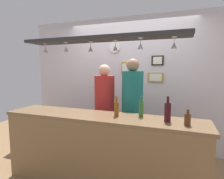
# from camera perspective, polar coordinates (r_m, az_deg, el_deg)

# --- Properties ---
(ground_plane) EXTENTS (8.00, 8.00, 0.00)m
(ground_plane) POSITION_cam_1_polar(r_m,az_deg,el_deg) (3.18, -0.69, -23.60)
(ground_plane) COLOR olive
(back_wall) EXTENTS (4.40, 0.06, 2.60)m
(back_wall) POSITION_cam_1_polar(r_m,az_deg,el_deg) (3.81, 5.27, 2.05)
(back_wall) COLOR silver
(back_wall) RESTS_ON ground_plane
(bar_counter) EXTENTS (2.70, 0.55, 0.97)m
(bar_counter) POSITION_cam_1_polar(r_m,az_deg,el_deg) (2.47, -5.08, -15.70)
(bar_counter) COLOR brown
(bar_counter) RESTS_ON ground_plane
(overhead_glass_rack) EXTENTS (2.20, 0.36, 0.04)m
(overhead_glass_rack) POSITION_cam_1_polar(r_m,az_deg,el_deg) (2.50, -3.32, 15.15)
(overhead_glass_rack) COLOR black
(hanging_wineglass_far_left) EXTENTS (0.07, 0.07, 0.13)m
(hanging_wineglass_far_left) POSITION_cam_1_polar(r_m,az_deg,el_deg) (2.94, -19.58, 11.29)
(hanging_wineglass_far_left) COLOR silver
(hanging_wineglass_far_left) RESTS_ON overhead_glass_rack
(hanging_wineglass_left) EXTENTS (0.07, 0.07, 0.13)m
(hanging_wineglass_left) POSITION_cam_1_polar(r_m,az_deg,el_deg) (2.72, -13.81, 11.89)
(hanging_wineglass_left) COLOR silver
(hanging_wineglass_left) RESTS_ON overhead_glass_rack
(hanging_wineglass_center_left) EXTENTS (0.07, 0.07, 0.13)m
(hanging_wineglass_center_left) POSITION_cam_1_polar(r_m,az_deg,el_deg) (2.61, -6.51, 12.28)
(hanging_wineglass_center_left) COLOR silver
(hanging_wineglass_center_left) RESTS_ON overhead_glass_rack
(hanging_wineglass_center) EXTENTS (0.07, 0.07, 0.13)m
(hanging_wineglass_center) POSITION_cam_1_polar(r_m,az_deg,el_deg) (2.46, 1.02, 12.67)
(hanging_wineglass_center) COLOR silver
(hanging_wineglass_center) RESTS_ON overhead_glass_rack
(hanging_wineglass_center_right) EXTENTS (0.07, 0.07, 0.13)m
(hanging_wineglass_center_right) POSITION_cam_1_polar(r_m,az_deg,el_deg) (2.29, 8.65, 13.07)
(hanging_wineglass_center_right) COLOR silver
(hanging_wineglass_center_right) RESTS_ON overhead_glass_rack
(hanging_wineglass_right) EXTENTS (0.07, 0.07, 0.13)m
(hanging_wineglass_right) POSITION_cam_1_polar(r_m,az_deg,el_deg) (2.30, 18.36, 12.79)
(hanging_wineglass_right) COLOR silver
(hanging_wineglass_right) RESTS_ON overhead_glass_rack
(person_left_red_shirt) EXTENTS (0.34, 0.34, 1.65)m
(person_left_red_shirt) POSITION_cam_1_polar(r_m,az_deg,el_deg) (3.21, -2.28, -4.22)
(person_left_red_shirt) COLOR #2D334C
(person_left_red_shirt) RESTS_ON ground_plane
(person_middle_teal_shirt) EXTENTS (0.34, 0.34, 1.74)m
(person_middle_teal_shirt) POSITION_cam_1_polar(r_m,az_deg,el_deg) (3.05, 6.21, -3.73)
(person_middle_teal_shirt) COLOR #2D334C
(person_middle_teal_shirt) RESTS_ON ground_plane
(bottle_beer_green_import) EXTENTS (0.06, 0.06, 0.26)m
(bottle_beer_green_import) POSITION_cam_1_polar(r_m,az_deg,el_deg) (2.45, 8.84, -5.75)
(bottle_beer_green_import) COLOR #336B2D
(bottle_beer_green_import) RESTS_ON bar_counter
(bottle_beer_brown_stubby) EXTENTS (0.07, 0.07, 0.18)m
(bottle_beer_brown_stubby) POSITION_cam_1_polar(r_m,az_deg,el_deg) (2.22, 21.99, -8.35)
(bottle_beer_brown_stubby) COLOR #512D14
(bottle_beer_brown_stubby) RESTS_ON bar_counter
(bottle_wine_dark_red) EXTENTS (0.08, 0.08, 0.30)m
(bottle_wine_dark_red) POSITION_cam_1_polar(r_m,az_deg,el_deg) (2.28, 16.55, -6.51)
(bottle_wine_dark_red) COLOR #380F19
(bottle_wine_dark_red) RESTS_ON bar_counter
(bottle_beer_amber_tall) EXTENTS (0.06, 0.06, 0.26)m
(bottle_beer_amber_tall) POSITION_cam_1_polar(r_m,az_deg,el_deg) (2.45, 1.36, -5.79)
(bottle_beer_amber_tall) COLOR brown
(bottle_beer_amber_tall) RESTS_ON bar_counter
(picture_frame_lower_pair) EXTENTS (0.30, 0.02, 0.18)m
(picture_frame_lower_pair) POSITION_cam_1_polar(r_m,az_deg,el_deg) (3.65, 13.10, 3.61)
(picture_frame_lower_pair) COLOR #B29338
(picture_frame_lower_pair) RESTS_ON back_wall
(picture_frame_upper_small) EXTENTS (0.22, 0.02, 0.18)m
(picture_frame_upper_small) POSITION_cam_1_polar(r_m,az_deg,el_deg) (3.65, 13.68, 8.58)
(picture_frame_upper_small) COLOR black
(picture_frame_upper_small) RESTS_ON back_wall
(picture_frame_crest) EXTENTS (0.18, 0.02, 0.26)m
(picture_frame_crest) POSITION_cam_1_polar(r_m,az_deg,el_deg) (3.77, 4.17, 6.39)
(picture_frame_crest) COLOR #B29338
(picture_frame_crest) RESTS_ON back_wall
(wall_clock) EXTENTS (0.22, 0.03, 0.22)m
(wall_clock) POSITION_cam_1_polar(r_m,az_deg,el_deg) (3.86, 0.80, 12.76)
(wall_clock) COLOR white
(wall_clock) RESTS_ON back_wall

